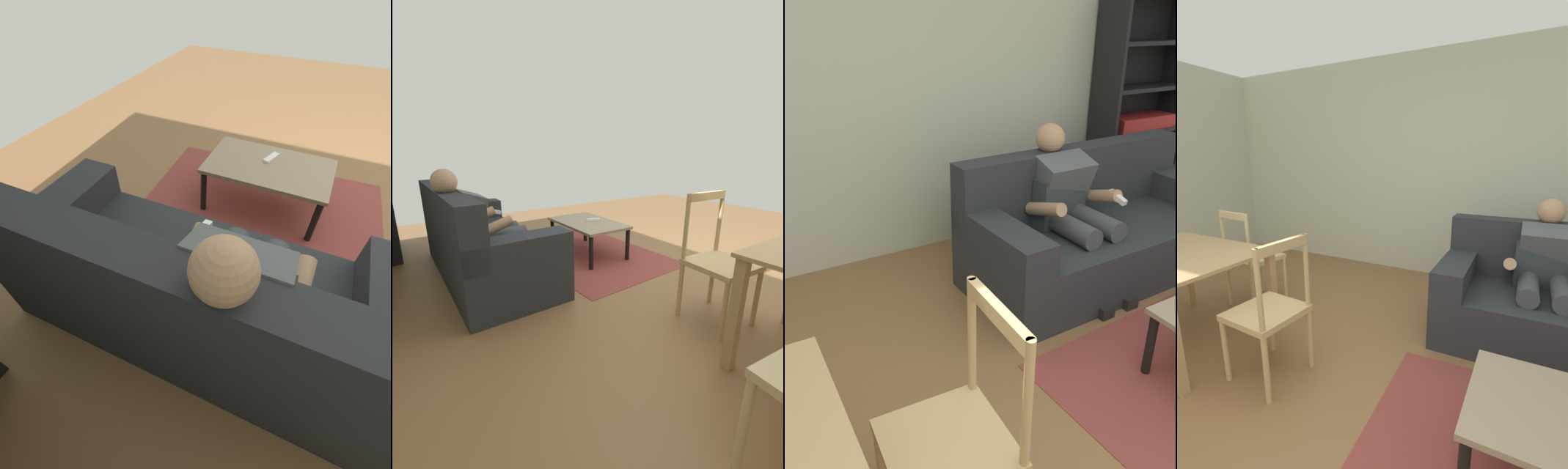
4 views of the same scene
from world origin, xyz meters
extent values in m
cube|color=beige|center=(0.00, 2.90, 1.30)|extent=(6.40, 0.12, 2.59)
cube|color=#282B30|center=(1.34, 1.72, 0.21)|extent=(2.03, 0.90, 0.42)
cube|color=#282B30|center=(1.33, 2.05, 0.67)|extent=(2.03, 0.23, 0.50)
cube|color=#282B30|center=(0.45, 1.70, 0.52)|extent=(0.25, 0.88, 0.21)
cube|color=#2B3436|center=(1.06, 1.89, 0.60)|extent=(0.41, 0.18, 0.36)
cube|color=#4C5156|center=(1.09, 1.95, 0.66)|extent=(0.40, 0.37, 0.55)
sphere|color=tan|center=(1.09, 2.07, 1.01)|extent=(0.21, 0.21, 0.21)
cylinder|color=#3D4145|center=(0.98, 1.65, 0.49)|extent=(0.16, 0.44, 0.15)
cylinder|color=tan|center=(0.98, 1.43, 0.21)|extent=(0.11, 0.11, 0.42)
cube|color=black|center=(0.99, 1.35, 0.04)|extent=(0.10, 0.24, 0.08)
cylinder|color=#3D4145|center=(1.20, 1.65, 0.49)|extent=(0.16, 0.44, 0.15)
cylinder|color=tan|center=(1.20, 1.43, 0.21)|extent=(0.11, 0.11, 0.42)
cube|color=black|center=(1.21, 1.35, 0.04)|extent=(0.10, 0.24, 0.08)
cylinder|color=tan|center=(0.84, 1.77, 0.62)|extent=(0.09, 0.35, 0.19)
cylinder|color=tan|center=(1.34, 1.77, 0.62)|extent=(0.09, 0.35, 0.19)
cube|color=white|center=(1.34, 1.61, 0.66)|extent=(0.04, 0.15, 0.08)
cylinder|color=black|center=(0.81, 0.77, 0.19)|extent=(0.05, 0.05, 0.38)
cube|color=black|center=(2.15, 2.64, 0.98)|extent=(0.04, 0.36, 1.96)
cube|color=black|center=(3.05, 2.64, 0.98)|extent=(0.04, 0.36, 1.96)
cube|color=black|center=(2.60, 2.81, 0.98)|extent=(0.94, 0.02, 1.96)
cube|color=black|center=(2.60, 2.64, 0.02)|extent=(0.87, 0.36, 0.04)
cube|color=black|center=(2.60, 2.64, 0.41)|extent=(0.87, 0.36, 0.04)
cube|color=black|center=(2.60, 2.64, 0.80)|extent=(0.87, 0.36, 0.04)
cube|color=black|center=(2.60, 2.64, 1.19)|extent=(0.87, 0.36, 0.04)
cube|color=black|center=(2.60, 2.64, 1.58)|extent=(0.87, 0.36, 0.04)
cube|color=teal|center=(2.62, 2.62, 0.10)|extent=(0.71, 0.30, 0.12)
cube|color=beige|center=(2.57, 2.62, 0.49)|extent=(0.72, 0.32, 0.12)
cube|color=maroon|center=(2.61, 2.62, 0.88)|extent=(0.71, 0.29, 0.12)
cube|color=tan|center=(-0.87, 0.92, 0.35)|extent=(0.06, 0.06, 0.71)
cube|color=tan|center=(-0.52, 0.52, 0.45)|extent=(0.44, 0.44, 0.04)
cylinder|color=tan|center=(-0.32, 0.70, 0.23)|extent=(0.04, 0.04, 0.45)
cylinder|color=tan|center=(-0.32, 0.70, 0.71)|extent=(0.03, 0.03, 0.51)
cylinder|color=tan|center=(-0.34, 0.32, 0.71)|extent=(0.03, 0.03, 0.51)
cube|color=tan|center=(-0.33, 0.51, 0.93)|extent=(0.06, 0.38, 0.06)
camera|label=1|loc=(0.95, 2.55, 1.67)|focal=22.10mm
camera|label=2|loc=(-1.61, 2.44, 1.27)|focal=22.17mm
camera|label=3|loc=(-0.99, -0.51, 1.77)|focal=35.50mm
camera|label=4|loc=(0.93, -0.79, 1.43)|focal=23.75mm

